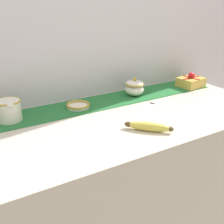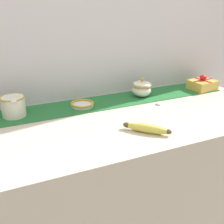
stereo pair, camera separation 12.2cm
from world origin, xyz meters
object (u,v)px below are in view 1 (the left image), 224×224
sugar_bowl (135,87)px  spoon (153,103)px  banana (149,127)px  gift_box (191,82)px  cream_pitcher (9,110)px  small_dish (78,105)px

sugar_bowl → spoon: bearing=-86.0°
banana → gift_box: bearing=30.8°
cream_pitcher → small_dish: bearing=-2.1°
small_dish → banana: 0.41m
banana → spoon: (0.22, 0.25, -0.01)m
sugar_bowl → banana: 0.45m
sugar_bowl → spoon: 0.16m
sugar_bowl → spoon: size_ratio=0.66×
cream_pitcher → small_dish: 0.33m
cream_pitcher → spoon: 0.71m
cream_pitcher → gift_box: bearing=-2.2°
sugar_bowl → small_dish: 0.35m
gift_box → cream_pitcher: bearing=177.8°
cream_pitcher → spoon: cream_pitcher is taller
gift_box → small_dish: bearing=177.8°
small_dish → spoon: bearing=-21.1°
banana → spoon: size_ratio=0.99×
cream_pitcher → gift_box: 1.07m
cream_pitcher → gift_box: size_ratio=0.84×
sugar_bowl → banana: bearing=-117.4°
cream_pitcher → small_dish: size_ratio=1.10×
sugar_bowl → gift_box: 0.40m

